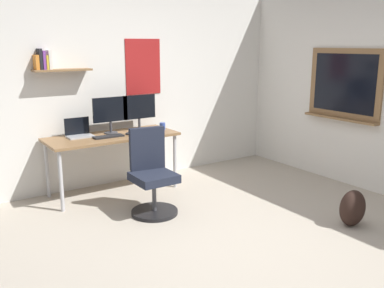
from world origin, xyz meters
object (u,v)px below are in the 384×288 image
monitor_primary (110,112)px  computer_mouse (129,133)px  coffee_mug (162,126)px  backpack (353,208)px  keyboard (108,137)px  laptop (79,132)px  desk (112,141)px  monitor_secondary (139,110)px  office_chair (152,177)px

monitor_primary → computer_mouse: 0.36m
monitor_primary → coffee_mug: bearing=-12.1°
monitor_primary → backpack: (1.60, -2.46, -0.82)m
keyboard → laptop: bearing=139.6°
desk → monitor_secondary: 0.57m
monitor_primary → coffee_mug: 0.72m
laptop → computer_mouse: laptop is taller
laptop → backpack: bearing=-51.4°
office_chair → keyboard: office_chair is taller
computer_mouse → backpack: size_ratio=0.27×
laptop → monitor_primary: size_ratio=0.67×
desk → backpack: desk is taller
monitor_primary → computer_mouse: (0.16, -0.19, -0.25)m
monitor_secondary → coffee_mug: (0.26, -0.14, -0.22)m
monitor_primary → backpack: monitor_primary is taller
office_chair → coffee_mug: 1.10m
office_chair → computer_mouse: (0.11, 0.78, 0.35)m
coffee_mug → backpack: 2.57m
monitor_secondary → keyboard: size_ratio=1.25×
keyboard → backpack: (1.72, -2.27, -0.56)m
monitor_primary → computer_mouse: size_ratio=4.46×
backpack → keyboard: bearing=127.1°
monitor_secondary → computer_mouse: size_ratio=4.46×
desk → coffee_mug: 0.72m
monitor_secondary → computer_mouse: monitor_secondary is taller
desk → office_chair: size_ratio=1.70×
desk → computer_mouse: (0.20, -0.08, 0.08)m
laptop → monitor_primary: (0.40, -0.05, 0.22)m
laptop → computer_mouse: bearing=-23.2°
desk → laptop: (-0.36, 0.16, 0.12)m
office_chair → monitor_primary: size_ratio=2.05×
computer_mouse → desk: bearing=157.1°
laptop → monitor_primary: 0.46m
monitor_secondary → backpack: bearing=-64.2°
monitor_primary → monitor_secondary: 0.40m
monitor_secondary → coffee_mug: size_ratio=5.04×
desk → office_chair: bearing=-84.1°
monitor_primary → computer_mouse: bearing=-50.6°
laptop → coffee_mug: bearing=-10.1°
office_chair → backpack: office_chair is taller
desk → backpack: 2.90m
desk → monitor_secondary: monitor_secondary is taller
laptop → keyboard: (0.28, -0.24, -0.04)m
monitor_secondary → coffee_mug: 0.37m
desk → coffee_mug: bearing=-2.7°
desk → keyboard: 0.14m
desk → computer_mouse: size_ratio=15.55×
office_chair → keyboard: (-0.17, 0.78, 0.34)m
office_chair → laptop: bearing=114.0°
monitor_primary → coffee_mug: size_ratio=5.04×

